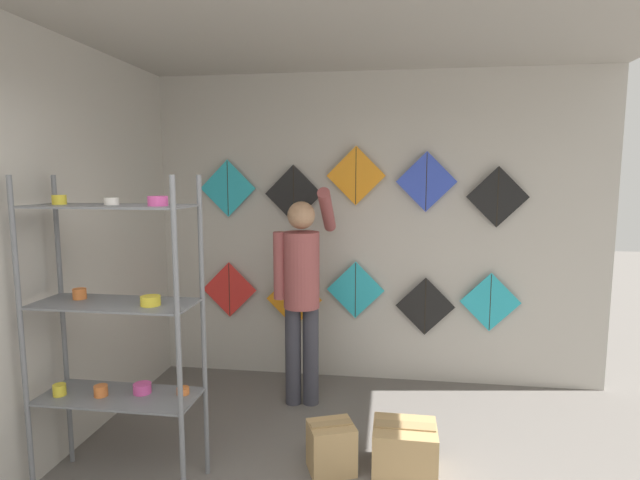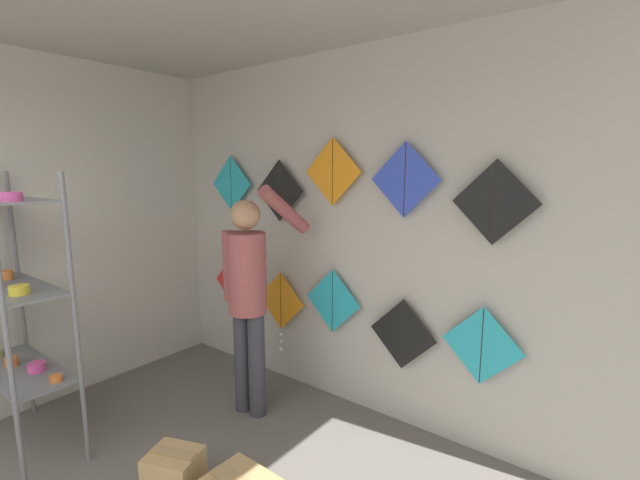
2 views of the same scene
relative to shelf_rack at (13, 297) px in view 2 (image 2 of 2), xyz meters
The scene contains 15 objects.
back_panel 2.30m from the shelf_rack, 56.02° to the left, with size 4.45×0.06×2.80m, color #BCB7AD.
left_panel 0.71m from the shelf_rack, 156.40° to the left, with size 0.06×4.00×2.80m, color #BCB7AD.
shelf_rack is the anchor object (origin of this frame).
shopkeeper 1.54m from the shelf_rack, 54.72° to the left, with size 0.45×0.64×1.80m.
cardboard_box_spare 1.58m from the shelf_rack, 14.38° to the left, with size 0.35×0.33×0.33m.
kite_0 1.82m from the shelf_rack, 87.03° to the left, with size 0.53×0.01×0.53m.
kite_1 1.97m from the shelf_rack, 68.24° to the left, with size 0.53×0.04×0.73m.
kite_2 2.22m from the shelf_rack, 54.33° to the left, with size 0.53×0.01×0.53m.
kite_3 2.65m from the shelf_rack, 43.12° to the left, with size 0.53×0.01×0.53m.
kite_4 3.07m from the shelf_rack, 35.91° to the left, with size 0.53×0.01×0.53m.
kite_5 1.93m from the shelf_rack, 86.78° to the left, with size 0.53×0.01×0.53m.
kite_6 2.04m from the shelf_rack, 68.19° to the left, with size 0.53×0.01×0.53m.
kite_7 2.35m from the shelf_rack, 54.45° to the left, with size 0.53×0.01×0.53m.
kite_8 2.72m from the shelf_rack, 43.41° to the left, with size 0.53×0.01×0.53m.
kite_9 3.14m from the shelf_rack, 35.67° to the left, with size 0.53×0.01×0.53m.
Camera 2 is at (1.97, 0.44, 1.90)m, focal length 24.00 mm.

